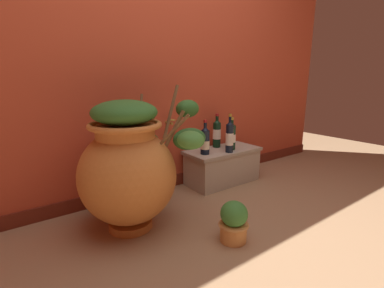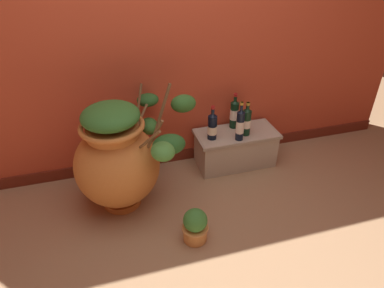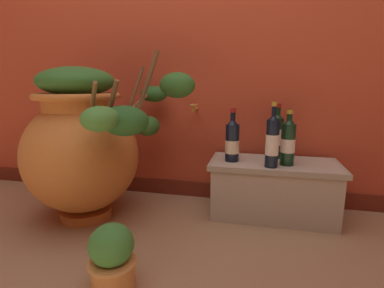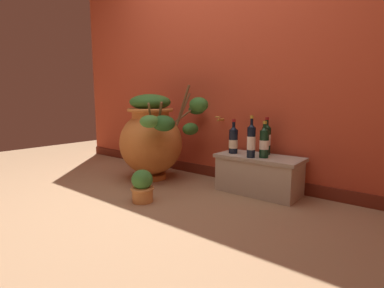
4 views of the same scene
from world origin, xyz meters
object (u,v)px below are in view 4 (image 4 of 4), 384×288
Objects in this scene: wine_bottle_back at (264,142)px; potted_shrub at (142,186)px; terracotta_urn at (152,137)px; wine_bottle_middle at (233,140)px; wine_bottle_right at (266,138)px; wine_bottle_left at (251,140)px.

wine_bottle_back reaches higher than potted_shrub.
terracotta_urn reaches higher than wine_bottle_back.
wine_bottle_back is 1.07m from potted_shrub.
wine_bottle_middle is at bearing 176.90° from wine_bottle_back.
wine_bottle_middle is at bearing -152.00° from wine_bottle_right.
wine_bottle_right is 0.16m from wine_bottle_back.
wine_bottle_back is (0.09, 0.06, -0.01)m from wine_bottle_left.
terracotta_urn is at bearing 129.10° from potted_shrub.
wine_bottle_right reaches higher than potted_shrub.
wine_bottle_right is at bearing 19.00° from terracotta_urn.
wine_bottle_right is (0.04, 0.22, -0.00)m from wine_bottle_left.
wine_bottle_middle is 1.17× the size of potted_shrub.
wine_bottle_back is (0.31, -0.02, 0.01)m from wine_bottle_middle.
wine_bottle_left is 0.11m from wine_bottle_back.
terracotta_urn is 1.13m from wine_bottle_right.
wine_bottle_middle is 0.93× the size of wine_bottle_right.
wine_bottle_middle reaches higher than potted_shrub.
wine_bottle_right is 1.07× the size of wine_bottle_back.
wine_bottle_right is at bearing 28.00° from wine_bottle_middle.
wine_bottle_left reaches higher than wine_bottle_middle.
terracotta_urn is 3.63× the size of potted_shrub.
terracotta_urn reaches higher than wine_bottle_right.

